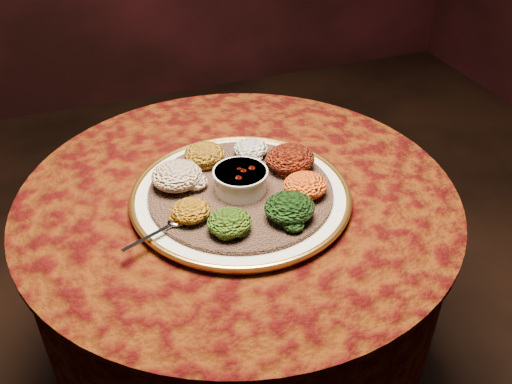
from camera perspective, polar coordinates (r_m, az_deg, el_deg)
name	(u,v)px	position (r m, az deg, el deg)	size (l,w,h in m)	color
table	(239,254)	(1.36, -1.70, -6.18)	(0.96, 0.96, 0.73)	black
platter	(241,196)	(1.21, -1.53, -0.38)	(0.59, 0.59, 0.02)	silver
injera	(241,192)	(1.21, -1.54, 0.03)	(0.39, 0.39, 0.01)	brown
stew_bowl	(240,179)	(1.19, -1.56, 1.31)	(0.12, 0.12, 0.05)	silver
spoon	(173,224)	(1.12, -8.33, -3.18)	(0.14, 0.07, 0.01)	silver
portion_ayib	(251,149)	(1.30, -0.53, 4.36)	(0.08, 0.08, 0.04)	white
portion_kitfo	(290,159)	(1.26, 3.45, 3.36)	(0.11, 0.10, 0.05)	black
portion_tikil	(305,185)	(1.18, 4.94, 0.66)	(0.09, 0.09, 0.04)	#C78510
portion_gomen	(289,208)	(1.12, 3.37, -1.58)	(0.10, 0.10, 0.05)	black
portion_mixveg	(229,222)	(1.09, -2.69, -3.05)	(0.09, 0.08, 0.04)	#AA2A0B
portion_kik	(191,211)	(1.12, -6.53, -1.87)	(0.08, 0.07, 0.04)	#A1600E
portion_timatim	(177,176)	(1.21, -7.91, 1.62)	(0.11, 0.10, 0.05)	maroon
portion_shiro	(204,154)	(1.28, -5.19, 3.80)	(0.09, 0.09, 0.04)	#976012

